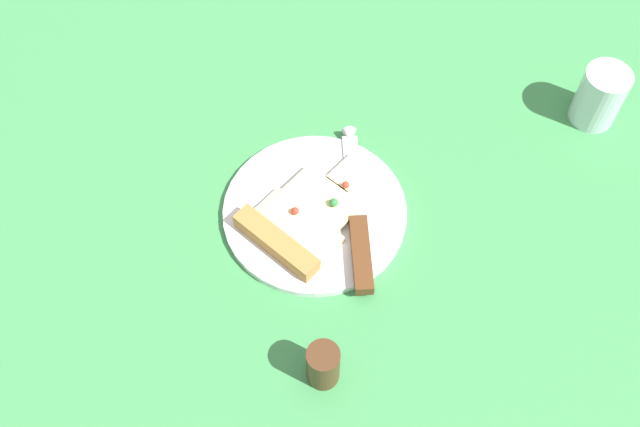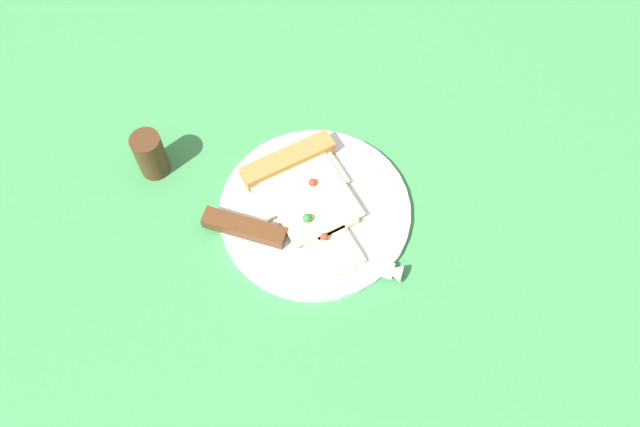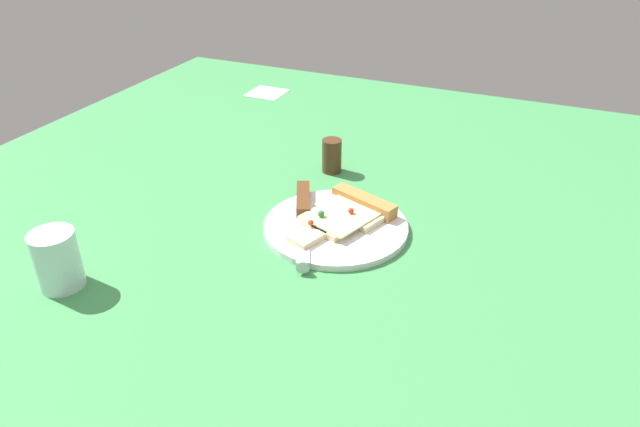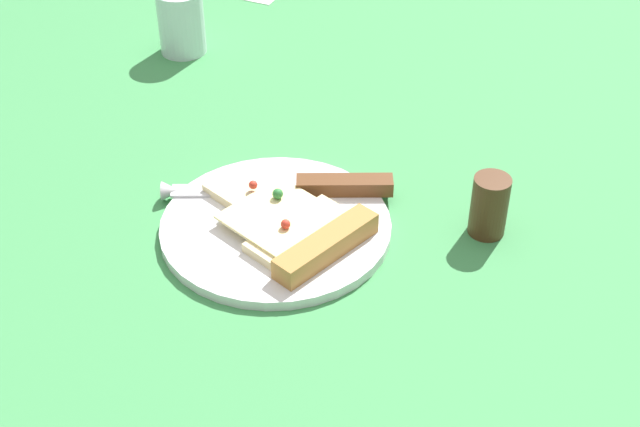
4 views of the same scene
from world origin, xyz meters
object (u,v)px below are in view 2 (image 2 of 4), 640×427
object	(u,v)px
plate	(315,211)
knife	(282,239)
pizza_slice	(304,189)
pepper_shaker	(150,155)

from	to	relation	value
plate	knife	world-z (taller)	knife
knife	plate	bearing A→B (deg)	154.92
pizza_slice	pepper_shaker	distance (cm)	19.25
pizza_slice	pepper_shaker	world-z (taller)	pepper_shaker
pepper_shaker	plate	bearing A→B (deg)	24.46
plate	pizza_slice	xyz separation A→B (cm)	(-2.47, 0.86, 1.31)
plate	knife	distance (cm)	5.84
pizza_slice	plate	bearing A→B (deg)	90.23
pizza_slice	knife	size ratio (longest dim) A/B	0.84
knife	pepper_shaker	bearing A→B (deg)	-106.14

